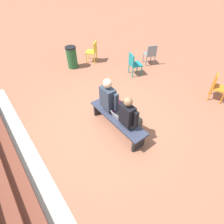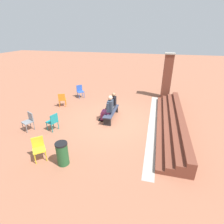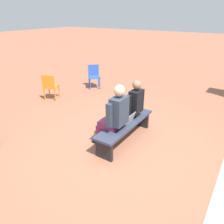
{
  "view_description": "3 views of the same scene",
  "coord_description": "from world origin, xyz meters",
  "px_view_note": "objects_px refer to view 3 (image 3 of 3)",
  "views": [
    {
      "loc": [
        -2.68,
        1.93,
        3.52
      ],
      "look_at": [
        -0.36,
        0.12,
        0.83
      ],
      "focal_mm": 28.0,
      "sensor_mm": 36.0,
      "label": 1
    },
    {
      "loc": [
        7.79,
        1.93,
        4.23
      ],
      "look_at": [
        0.35,
        0.05,
        0.66
      ],
      "focal_mm": 28.0,
      "sensor_mm": 36.0,
      "label": 2
    },
    {
      "loc": [
        3.42,
        1.93,
        2.63
      ],
      "look_at": [
        -0.15,
        -0.42,
        0.66
      ],
      "focal_mm": 35.0,
      "sensor_mm": 36.0,
      "label": 3
    }
  ],
  "objects_px": {
    "person_student": "(132,105)",
    "plastic_chair_mid_courtyard": "(50,85)",
    "laptop": "(127,120)",
    "person_adult": "(114,115)",
    "bench": "(125,126)",
    "plastic_chair_near_bench_left": "(94,75)"
  },
  "relations": [
    {
      "from": "person_student",
      "to": "plastic_chair_mid_courtyard",
      "type": "height_order",
      "value": "person_student"
    },
    {
      "from": "bench",
      "to": "laptop",
      "type": "xyz_separation_m",
      "value": [
        -0.05,
        0.01,
        0.15
      ]
    },
    {
      "from": "person_adult",
      "to": "plastic_chair_near_bench_left",
      "type": "relative_size",
      "value": 1.66
    },
    {
      "from": "bench",
      "to": "person_student",
      "type": "relative_size",
      "value": 1.38
    },
    {
      "from": "person_student",
      "to": "person_adult",
      "type": "bearing_deg",
      "value": -0.42
    },
    {
      "from": "bench",
      "to": "plastic_chair_mid_courtyard",
      "type": "relative_size",
      "value": 2.14
    },
    {
      "from": "person_adult",
      "to": "laptop",
      "type": "distance_m",
      "value": 0.47
    },
    {
      "from": "person_student",
      "to": "plastic_chair_mid_courtyard",
      "type": "xyz_separation_m",
      "value": [
        -0.47,
        -3.24,
        -0.22
      ]
    },
    {
      "from": "person_student",
      "to": "plastic_chair_near_bench_left",
      "type": "xyz_separation_m",
      "value": [
        -2.26,
        -2.85,
        -0.22
      ]
    },
    {
      "from": "plastic_chair_near_bench_left",
      "to": "plastic_chair_mid_courtyard",
      "type": "xyz_separation_m",
      "value": [
        1.79,
        -0.39,
        0.0
      ]
    },
    {
      "from": "bench",
      "to": "person_student",
      "type": "height_order",
      "value": "person_student"
    },
    {
      "from": "bench",
      "to": "laptop",
      "type": "height_order",
      "value": "laptop"
    },
    {
      "from": "bench",
      "to": "person_adult",
      "type": "relative_size",
      "value": 1.29
    },
    {
      "from": "bench",
      "to": "person_adult",
      "type": "bearing_deg",
      "value": -11.81
    },
    {
      "from": "laptop",
      "to": "plastic_chair_mid_courtyard",
      "type": "relative_size",
      "value": 0.38
    },
    {
      "from": "bench",
      "to": "plastic_chair_mid_courtyard",
      "type": "distance_m",
      "value": 3.42
    },
    {
      "from": "person_student",
      "to": "plastic_chair_near_bench_left",
      "type": "relative_size",
      "value": 1.56
    },
    {
      "from": "person_student",
      "to": "laptop",
      "type": "xyz_separation_m",
      "value": [
        0.34,
        0.08,
        -0.2
      ]
    },
    {
      "from": "bench",
      "to": "plastic_chair_near_bench_left",
      "type": "bearing_deg",
      "value": -132.32
    },
    {
      "from": "person_student",
      "to": "laptop",
      "type": "bearing_deg",
      "value": 12.95
    },
    {
      "from": "bench",
      "to": "plastic_chair_mid_courtyard",
      "type": "height_order",
      "value": "plastic_chair_mid_courtyard"
    },
    {
      "from": "bench",
      "to": "person_adult",
      "type": "height_order",
      "value": "person_adult"
    }
  ]
}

